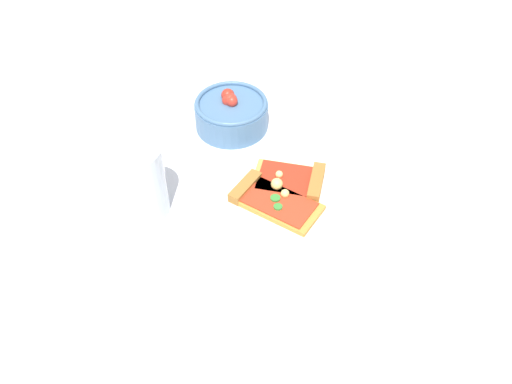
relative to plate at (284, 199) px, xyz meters
name	(u,v)px	position (x,y,z in m)	size (l,w,h in m)	color
ground_plane	(269,198)	(0.02, 0.01, -0.01)	(2.40, 2.40, 0.00)	silver
plate	(284,199)	(0.00, 0.00, 0.00)	(0.25, 0.25, 0.01)	silver
pizza_slice_near	(293,181)	(0.01, -0.03, 0.01)	(0.14, 0.13, 0.03)	gold
pizza_slice_far	(271,200)	(0.01, 0.02, 0.01)	(0.15, 0.10, 0.02)	gold
salad_bowl	(231,113)	(0.20, -0.08, 0.02)	(0.14, 0.14, 0.07)	#4C7299
soda_glass	(140,183)	(0.15, 0.17, 0.05)	(0.08, 0.08, 0.13)	silver
paper_napkin	(385,309)	(-0.24, 0.05, -0.01)	(0.13, 0.12, 0.00)	silver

